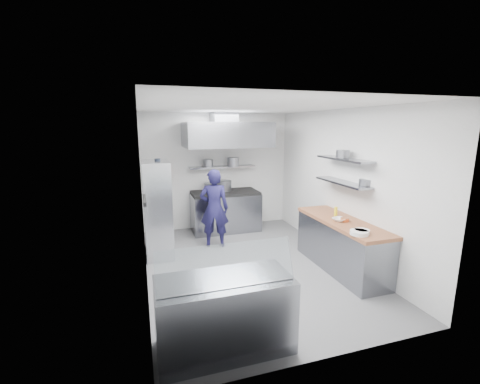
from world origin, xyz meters
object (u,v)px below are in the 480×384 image
object	(u,v)px
wire_rack	(157,209)
display_case	(224,314)
chef	(214,208)
gas_range	(225,212)

from	to	relation	value
wire_rack	display_case	xyz separation A→B (m)	(0.53, -3.05, -0.50)
chef	wire_rack	world-z (taller)	wire_rack
display_case	wire_rack	bearing A→B (deg)	99.87
chef	wire_rack	xyz separation A→B (m)	(-1.14, -0.10, 0.11)
gas_range	display_case	world-z (taller)	gas_range
gas_range	chef	xyz separation A→B (m)	(-0.49, -0.95, 0.37)
chef	display_case	distance (m)	3.23
wire_rack	chef	bearing A→B (deg)	5.22
gas_range	display_case	bearing A→B (deg)	-105.02
gas_range	display_case	xyz separation A→B (m)	(-1.10, -4.10, -0.03)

